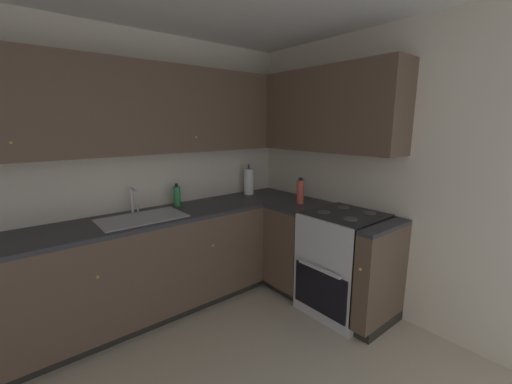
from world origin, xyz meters
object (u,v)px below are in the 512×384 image
Objects in this scene: soap_bottle at (177,196)px; paper_towel_roll at (249,182)px; oil_bottle at (300,192)px; oven_range at (344,262)px.

paper_towel_roll reaches higher than soap_bottle.
soap_bottle is 1.21m from oil_bottle.
oven_range is 4.11× the size of oil_bottle.
oil_bottle reaches higher than oven_range.
paper_towel_roll is 1.34× the size of oil_bottle.
oven_range is 1.68m from soap_bottle.
oil_bottle is at bearing -35.09° from soap_bottle.
oil_bottle is (0.12, -0.67, -0.02)m from paper_towel_roll.
oven_range is 4.86× the size of soap_bottle.
oven_range is 0.78m from oil_bottle.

